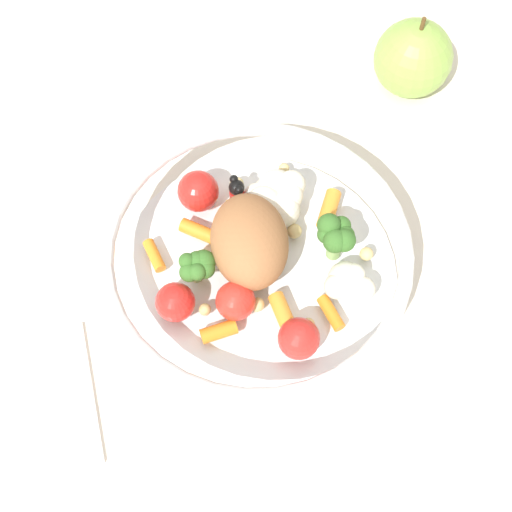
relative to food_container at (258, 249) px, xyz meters
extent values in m
plane|color=silver|center=(0.02, 0.01, -0.03)|extent=(2.40, 2.40, 0.00)
cylinder|color=white|center=(0.00, 0.00, -0.02)|extent=(0.22, 0.22, 0.01)
torus|color=white|center=(0.00, 0.00, 0.02)|extent=(0.23, 0.23, 0.01)
ellipsoid|color=#9E663D|center=(0.01, 0.00, 0.01)|extent=(0.06, 0.08, 0.05)
cylinder|color=#8EB766|center=(-0.06, 0.00, -0.01)|extent=(0.01, 0.01, 0.02)
sphere|color=#386B28|center=(-0.05, 0.00, 0.01)|extent=(0.01, 0.01, 0.01)
sphere|color=#386B28|center=(-0.06, 0.01, 0.01)|extent=(0.02, 0.02, 0.02)
sphere|color=#386B28|center=(-0.06, 0.01, 0.01)|extent=(0.02, 0.02, 0.02)
sphere|color=#386B28|center=(-0.07, 0.00, 0.01)|extent=(0.02, 0.02, 0.02)
sphere|color=#386B28|center=(-0.06, -0.01, 0.01)|extent=(0.02, 0.02, 0.02)
sphere|color=#386B28|center=(-0.05, -0.01, 0.02)|extent=(0.02, 0.02, 0.02)
cylinder|color=#8EB766|center=(0.05, 0.01, -0.01)|extent=(0.01, 0.01, 0.02)
sphere|color=#386B28|center=(0.05, 0.01, 0.01)|extent=(0.01, 0.01, 0.01)
sphere|color=#386B28|center=(0.05, 0.02, 0.01)|extent=(0.01, 0.01, 0.01)
sphere|color=#386B28|center=(0.05, 0.02, 0.01)|extent=(0.01, 0.01, 0.01)
sphere|color=#386B28|center=(0.04, 0.01, 0.00)|extent=(0.02, 0.02, 0.02)
sphere|color=#386B28|center=(0.04, 0.01, 0.00)|extent=(0.02, 0.02, 0.02)
sphere|color=#386B28|center=(0.05, 0.00, 0.01)|extent=(0.02, 0.02, 0.02)
sphere|color=#386B28|center=(0.05, 0.01, 0.01)|extent=(0.01, 0.01, 0.01)
sphere|color=silver|center=(-0.01, -0.05, -0.01)|extent=(0.02, 0.02, 0.02)
sphere|color=silver|center=(-0.01, -0.04, 0.00)|extent=(0.03, 0.03, 0.03)
sphere|color=silver|center=(-0.02, -0.04, -0.01)|extent=(0.03, 0.03, 0.03)
sphere|color=silver|center=(-0.03, -0.05, 0.00)|extent=(0.02, 0.02, 0.02)
sphere|color=silver|center=(-0.03, -0.06, 0.00)|extent=(0.02, 0.02, 0.02)
sphere|color=silver|center=(-0.02, -0.06, 0.00)|extent=(0.03, 0.03, 0.03)
sphere|color=silver|center=(-0.02, -0.06, -0.01)|extent=(0.03, 0.03, 0.03)
sphere|color=silver|center=(-0.06, 0.04, -0.01)|extent=(0.02, 0.02, 0.02)
sphere|color=silver|center=(-0.06, 0.04, 0.00)|extent=(0.02, 0.02, 0.02)
sphere|color=silver|center=(-0.07, 0.04, -0.01)|extent=(0.02, 0.02, 0.02)
sphere|color=silver|center=(-0.07, 0.03, 0.00)|extent=(0.02, 0.02, 0.02)
sphere|color=silver|center=(-0.06, 0.03, -0.01)|extent=(0.03, 0.03, 0.03)
cube|color=yellow|center=(0.01, -0.05, -0.02)|extent=(0.02, 0.01, 0.00)
cylinder|color=red|center=(0.01, -0.05, -0.01)|extent=(0.01, 0.01, 0.02)
sphere|color=black|center=(0.01, -0.05, 0.01)|extent=(0.01, 0.01, 0.01)
sphere|color=black|center=(0.01, -0.06, 0.01)|extent=(0.01, 0.01, 0.01)
sphere|color=black|center=(0.01, -0.05, 0.01)|extent=(0.01, 0.01, 0.01)
cylinder|color=orange|center=(-0.01, 0.05, -0.01)|extent=(0.02, 0.04, 0.01)
cylinder|color=orange|center=(-0.06, -0.04, -0.01)|extent=(0.03, 0.04, 0.01)
cylinder|color=orange|center=(-0.05, 0.05, -0.01)|extent=(0.02, 0.03, 0.01)
cylinder|color=orange|center=(0.04, -0.03, -0.01)|extent=(0.04, 0.03, 0.01)
cylinder|color=orange|center=(0.08, -0.01, -0.01)|extent=(0.02, 0.03, 0.01)
cylinder|color=orange|center=(0.04, 0.06, -0.01)|extent=(0.03, 0.02, 0.01)
sphere|color=red|center=(0.07, 0.03, 0.00)|extent=(0.03, 0.03, 0.03)
sphere|color=red|center=(0.02, 0.04, 0.00)|extent=(0.03, 0.03, 0.03)
sphere|color=red|center=(0.04, -0.06, 0.00)|extent=(0.03, 0.03, 0.03)
sphere|color=red|center=(-0.02, 0.07, 0.00)|extent=(0.03, 0.03, 0.03)
sphere|color=#D1B775|center=(-0.03, 0.06, -0.01)|extent=(0.01, 0.01, 0.01)
sphere|color=#D1B775|center=(0.01, 0.04, -0.01)|extent=(0.01, 0.01, 0.01)
sphere|color=#D1B775|center=(-0.03, -0.08, -0.01)|extent=(0.01, 0.01, 0.01)
sphere|color=#D1B775|center=(-0.09, 0.01, -0.01)|extent=(0.01, 0.01, 0.01)
sphere|color=#D1B775|center=(-0.03, -0.02, -0.01)|extent=(0.01, 0.01, 0.01)
sphere|color=tan|center=(0.05, 0.04, -0.01)|extent=(0.01, 0.01, 0.01)
sphere|color=#D1B775|center=(0.01, -0.07, -0.01)|extent=(0.01, 0.01, 0.01)
sphere|color=#8CB74C|center=(-0.16, -0.17, 0.01)|extent=(0.07, 0.07, 0.07)
cylinder|color=brown|center=(-0.16, -0.17, 0.05)|extent=(0.00, 0.00, 0.01)
cube|color=white|center=(0.19, 0.09, -0.02)|extent=(0.13, 0.12, 0.01)
camera|label=1|loc=(0.03, 0.25, 0.47)|focal=48.93mm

